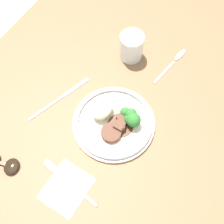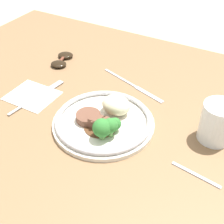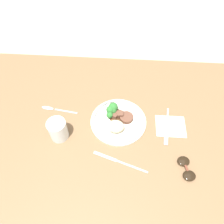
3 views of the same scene
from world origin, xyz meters
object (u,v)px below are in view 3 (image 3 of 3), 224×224
at_px(knife, 118,161).
at_px(spoon, 52,109).
at_px(juice_glass, 58,130).
at_px(fork, 167,129).
at_px(sunglasses, 186,168).
at_px(plate, 118,120).

distance_m(knife, spoon, 0.39).
height_order(juice_glass, knife, juice_glass).
relative_size(fork, sunglasses, 1.74).
bearing_deg(knife, plate, -68.31).
relative_size(fork, knife, 0.88).
xyz_separation_m(juice_glass, fork, (-0.45, -0.06, -0.04)).
distance_m(fork, spoon, 0.52).
relative_size(juice_glass, knife, 0.43).
distance_m(plate, sunglasses, 0.34).
xyz_separation_m(plate, sunglasses, (-0.27, 0.20, -0.01)).
bearing_deg(knife, fork, -123.66).
xyz_separation_m(knife, spoon, (0.31, -0.23, 0.00)).
height_order(fork, sunglasses, sunglasses).
bearing_deg(spoon, plate, 178.81).
relative_size(juice_glass, sunglasses, 0.85).
bearing_deg(juice_glass, knife, 158.26).
relative_size(juice_glass, fork, 0.49).
xyz_separation_m(plate, spoon, (0.30, -0.05, -0.02)).
bearing_deg(knife, spoon, -18.64).
bearing_deg(sunglasses, juice_glass, -27.03).
distance_m(plate, knife, 0.19).
distance_m(knife, sunglasses, 0.26).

